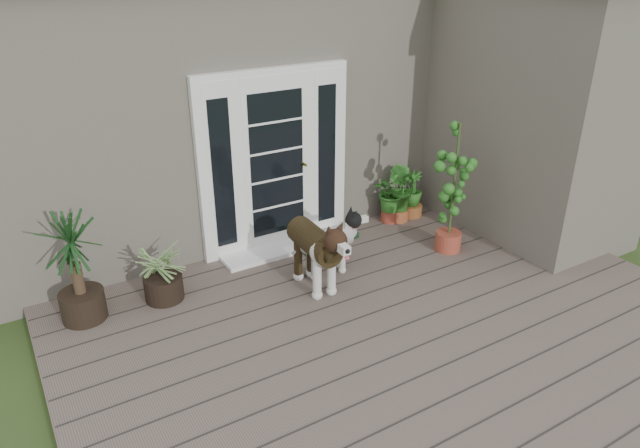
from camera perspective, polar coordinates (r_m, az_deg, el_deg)
deck at (r=5.77m, az=7.92°, el=-10.49°), size 6.20×4.60×0.12m
house_main at (r=8.60m, az=-9.68°, el=12.45°), size 7.40×4.00×3.10m
house_wing at (r=7.79m, az=20.57°, el=9.90°), size 1.60×2.40×3.10m
door_unit at (r=6.81m, az=-4.45°, el=6.22°), size 1.90×0.14×2.15m
door_step at (r=7.06m, az=-3.42°, el=-2.32°), size 1.60×0.40×0.05m
brindle_dog at (r=6.11m, az=-0.55°, el=-2.97°), size 0.44×0.97×0.80m
white_dog at (r=6.41m, az=0.63°, el=-2.36°), size 0.79×0.39×0.63m
spider_plant at (r=6.14m, az=-15.40°, el=-4.29°), size 0.78×0.78×0.71m
yucca at (r=5.97m, az=-23.02°, el=-3.85°), size 0.86×0.86×1.18m
herb_a at (r=7.73m, az=6.99°, el=2.38°), size 0.60×0.60×0.61m
herb_b at (r=7.78m, az=7.79°, el=2.24°), size 0.43×0.43×0.55m
herb_c at (r=7.96m, az=9.04°, el=2.50°), size 0.33×0.33×0.50m
sapling at (r=6.89m, az=13.06°, el=3.60°), size 0.62×0.62×1.64m
clog_left at (r=6.96m, az=-1.37°, el=-2.52°), size 0.14×0.29×0.09m
clog_right at (r=7.39m, az=2.97°, el=-0.81°), size 0.16×0.30×0.09m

